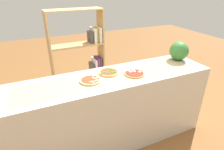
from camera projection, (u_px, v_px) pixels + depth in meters
ground_plane at (112, 139)px, 2.58m from camera, size 12.00×12.00×0.00m
counter at (112, 110)px, 2.37m from camera, size 2.46×0.61×0.96m
parchment_paper at (112, 76)px, 2.16m from camera, size 2.14×0.45×0.00m
pizza_mushroom_0 at (90, 80)px, 2.05m from camera, size 0.24×0.24×0.03m
pizza_spinach_1 at (109, 72)px, 2.23m from camera, size 0.23×0.23×0.03m
pizza_mozzarella_2 at (134, 73)px, 2.21m from camera, size 0.24×0.24×0.02m
watermelon at (179, 51)px, 2.58m from camera, size 0.26×0.26×0.26m
bookshelf at (85, 63)px, 3.11m from camera, size 0.85×0.30×1.59m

